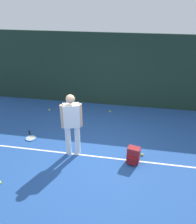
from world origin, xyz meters
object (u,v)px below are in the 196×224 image
at_px(tennis_racket, 31,137).
at_px(tennis_ball_far_left, 50,110).
at_px(tennis_ball_by_fence, 110,111).
at_px(backpack, 133,156).
at_px(tennis_ball_mid_court, 142,154).
at_px(tennis_ball_near_player, 0,182).
at_px(tennis_player, 72,122).

xyz_separation_m(tennis_racket, tennis_ball_far_left, (-0.08, 1.76, 0.02)).
distance_m(tennis_racket, tennis_ball_by_fence, 2.92).
xyz_separation_m(backpack, tennis_ball_far_left, (-3.10, 2.33, -0.18)).
bearing_deg(tennis_ball_mid_court, backpack, -127.03).
xyz_separation_m(tennis_ball_near_player, tennis_ball_far_left, (-0.19, 3.56, 0.00)).
height_order(tennis_player, tennis_racket, tennis_player).
height_order(backpack, tennis_ball_near_player, backpack).
bearing_deg(tennis_ball_far_left, tennis_racket, -87.26).
xyz_separation_m(tennis_racket, backpack, (3.02, -0.57, 0.20)).
relative_size(backpack, tennis_ball_near_player, 6.67).
distance_m(tennis_racket, backpack, 3.08).
bearing_deg(tennis_ball_far_left, backpack, -36.87).
xyz_separation_m(tennis_ball_near_player, tennis_ball_by_fence, (2.00, 3.82, 0.00)).
distance_m(tennis_ball_mid_court, tennis_ball_far_left, 3.90).
height_order(tennis_player, tennis_ball_by_fence, tennis_player).
bearing_deg(backpack, tennis_ball_near_player, -144.08).
distance_m(tennis_player, tennis_ball_near_player, 2.11).
relative_size(tennis_racket, tennis_ball_far_left, 9.26).
relative_size(backpack, tennis_ball_far_left, 6.67).
height_order(tennis_racket, tennis_ball_far_left, tennis_ball_far_left).
bearing_deg(tennis_racket, tennis_ball_near_player, -29.19).
height_order(tennis_player, backpack, tennis_player).
height_order(tennis_racket, backpack, backpack).
xyz_separation_m(tennis_racket, tennis_ball_near_player, (0.11, -1.80, 0.02)).
relative_size(backpack, tennis_ball_by_fence, 6.67).
xyz_separation_m(tennis_ball_by_fence, tennis_ball_mid_court, (1.14, -2.27, 0.00)).
bearing_deg(tennis_ball_near_player, tennis_racket, 93.47).
height_order(tennis_ball_near_player, tennis_ball_far_left, same).
xyz_separation_m(tennis_ball_by_fence, tennis_ball_far_left, (-2.20, -0.26, 0.00)).
bearing_deg(tennis_ball_mid_court, tennis_ball_by_fence, 116.59).
bearing_deg(tennis_ball_near_player, tennis_ball_mid_court, 26.20).
xyz_separation_m(tennis_player, backpack, (1.57, -0.10, -0.76)).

